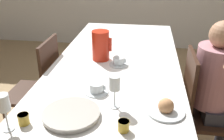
# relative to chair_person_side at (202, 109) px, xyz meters

# --- Properties ---
(ground_plane) EXTENTS (20.00, 20.00, 0.00)m
(ground_plane) POSITION_rel_chair_person_side_xyz_m (-0.68, 0.23, -0.49)
(ground_plane) COLOR tan
(dining_table) EXTENTS (1.00, 2.19, 0.77)m
(dining_table) POSITION_rel_chair_person_side_xyz_m (-0.68, 0.23, 0.20)
(dining_table) COLOR white
(dining_table) RESTS_ON ground_plane
(chair_person_side) EXTENTS (0.42, 0.42, 0.94)m
(chair_person_side) POSITION_rel_chair_person_side_xyz_m (0.00, 0.00, 0.00)
(chair_person_side) COLOR #331E14
(chair_person_side) RESTS_ON ground_plane
(chair_opposite) EXTENTS (0.42, 0.42, 0.94)m
(chair_opposite) POSITION_rel_chair_person_side_xyz_m (-1.36, 0.13, 0.00)
(chair_opposite) COLOR #331E14
(chair_opposite) RESTS_ON ground_plane
(person_seated) EXTENTS (0.39, 0.41, 1.17)m
(person_seated) POSITION_rel_chair_person_side_xyz_m (0.09, 0.02, 0.20)
(person_seated) COLOR #33333D
(person_seated) RESTS_ON ground_plane
(red_pitcher) EXTENTS (0.16, 0.14, 0.24)m
(red_pitcher) POSITION_rel_chair_person_side_xyz_m (-0.82, 0.19, 0.40)
(red_pitcher) COLOR red
(red_pitcher) RESTS_ON dining_table
(wine_glass_water) EXTENTS (0.06, 0.06, 0.20)m
(wine_glass_water) POSITION_rel_chair_person_side_xyz_m (-0.61, -0.48, 0.43)
(wine_glass_water) COLOR white
(wine_glass_water) RESTS_ON dining_table
(wine_glass_juice) EXTENTS (0.06, 0.06, 0.20)m
(wine_glass_juice) POSITION_rel_chair_person_side_xyz_m (-1.11, -0.76, 0.43)
(wine_glass_juice) COLOR white
(wine_glass_juice) RESTS_ON dining_table
(teacup_near_person) EXTENTS (0.15, 0.15, 0.06)m
(teacup_near_person) POSITION_rel_chair_person_side_xyz_m (-0.75, -0.34, 0.31)
(teacup_near_person) COLOR silver
(teacup_near_person) RESTS_ON dining_table
(teacup_across) EXTENTS (0.15, 0.15, 0.06)m
(teacup_across) POSITION_rel_chair_person_side_xyz_m (-0.66, 0.10, 0.31)
(teacup_across) COLOR silver
(teacup_across) RESTS_ON dining_table
(serving_tray) EXTENTS (0.31, 0.31, 0.03)m
(serving_tray) POSITION_rel_chair_person_side_xyz_m (-0.83, -0.61, 0.30)
(serving_tray) COLOR #B7B2A8
(serving_tray) RESTS_ON dining_table
(bread_plate) EXTENTS (0.21, 0.21, 0.09)m
(bread_plate) POSITION_rel_chair_person_side_xyz_m (-0.32, -0.50, 0.31)
(bread_plate) COLOR silver
(bread_plate) RESTS_ON dining_table
(jam_jar_amber) EXTENTS (0.06, 0.06, 0.06)m
(jam_jar_amber) POSITION_rel_chair_person_side_xyz_m (-1.06, -0.71, 0.31)
(jam_jar_amber) COLOR gold
(jam_jar_amber) RESTS_ON dining_table
(jam_jar_red) EXTENTS (0.06, 0.06, 0.06)m
(jam_jar_red) POSITION_rel_chair_person_side_xyz_m (-0.54, -0.69, 0.31)
(jam_jar_red) COLOR gold
(jam_jar_red) RESTS_ON dining_table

